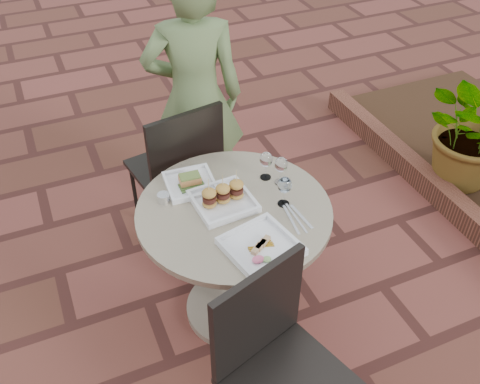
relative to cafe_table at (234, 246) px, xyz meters
name	(u,v)px	position (x,y,z in m)	size (l,w,h in m)	color
ground	(248,335)	(0.00, -0.18, -0.48)	(60.00, 60.00, 0.00)	brown
cafe_table	(234,246)	(0.00, 0.00, 0.00)	(0.90, 0.90, 0.73)	gray
chair_far	(179,164)	(-0.06, 0.66, 0.07)	(0.51, 0.51, 0.93)	black
chair_near	(275,355)	(-0.10, -0.66, 0.07)	(0.55, 0.55, 0.93)	black
diner	(195,99)	(0.14, 0.91, 0.30)	(0.57, 0.38, 1.57)	#566D3C
plate_salmon	(190,183)	(-0.13, 0.24, 0.26)	(0.25, 0.25, 0.06)	white
plate_sliders	(223,198)	(-0.03, 0.05, 0.28)	(0.28, 0.28, 0.17)	white
plate_tuna	(261,246)	(0.01, -0.28, 0.26)	(0.33, 0.33, 0.03)	white
wine_glass_right	(285,186)	(0.22, -0.06, 0.35)	(0.07, 0.07, 0.15)	white
wine_glass_mid	(266,160)	(0.23, 0.15, 0.35)	(0.06, 0.06, 0.15)	white
wine_glass_far	(281,165)	(0.28, 0.09, 0.35)	(0.06, 0.06, 0.15)	white
steel_ramekin	(163,198)	(-0.28, 0.18, 0.27)	(0.06, 0.06, 0.04)	silver
cutlery_set	(296,218)	(0.23, -0.17, 0.25)	(0.09, 0.21, 0.00)	silver
planter_curb	(457,208)	(1.60, 0.12, -0.41)	(0.12, 3.00, 0.15)	brown
potted_plant_a	(477,128)	(1.85, 0.37, -0.02)	(0.73, 0.63, 0.81)	#33662D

